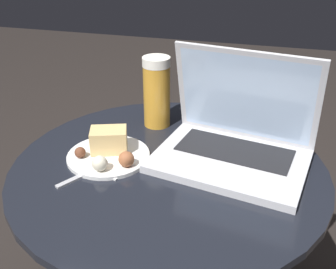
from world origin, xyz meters
TOP-DOWN VIEW (x-y plane):
  - table at (0.00, 0.00)m, footprint 0.72×0.72m
  - napkin at (-0.15, -0.02)m, footprint 0.19×0.16m
  - laptop at (0.14, 0.07)m, footprint 0.37×0.30m
  - beer_glass at (-0.09, 0.19)m, footprint 0.07×0.07m
  - snack_plate at (-0.14, -0.01)m, footprint 0.19×0.19m
  - fork at (-0.15, -0.07)m, footprint 0.10×0.15m

SIDE VIEW (x-z plane):
  - table at x=0.00m, z-range 0.10..0.60m
  - napkin at x=-0.15m, z-range 0.50..0.50m
  - fork at x=-0.15m, z-range 0.50..0.50m
  - snack_plate at x=-0.14m, z-range 0.49..0.55m
  - laptop at x=0.14m, z-range 0.43..0.68m
  - beer_glass at x=-0.09m, z-range 0.50..0.69m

